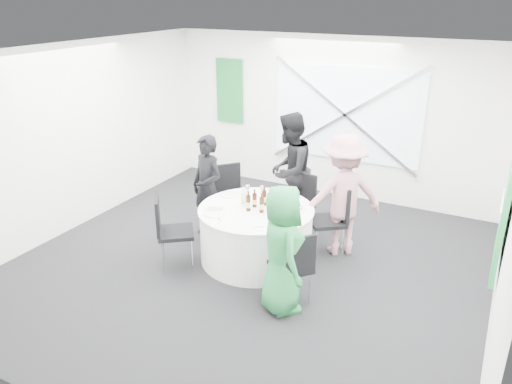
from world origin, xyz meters
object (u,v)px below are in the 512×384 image
at_px(person_woman_pink, 343,195).
at_px(clear_water_bottle, 244,199).
at_px(chair_front_left, 168,226).
at_px(chair_back_right, 334,214).
at_px(chair_back_left, 230,192).
at_px(chair_front_right, 294,263).
at_px(banquet_table, 256,234).
at_px(person_man_back, 289,171).
at_px(green_water_bottle, 270,202).
at_px(chair_back, 300,200).
at_px(person_woman_green, 282,250).
at_px(person_man_back_left, 207,187).

xyz_separation_m(person_woman_pink, clear_water_bottle, (-1.15, -0.74, -0.00)).
bearing_deg(chair_front_left, chair_back_right, -90.39).
distance_m(chair_back_left, chair_front_right, 2.29).
height_order(chair_back_left, person_woman_pink, person_woman_pink).
distance_m(banquet_table, clear_water_bottle, 0.52).
relative_size(person_man_back, clear_water_bottle, 6.66).
bearing_deg(chair_back_left, chair_back_right, -51.62).
bearing_deg(person_man_back, green_water_bottle, 8.77).
xyz_separation_m(chair_back, chair_back_left, (-1.05, -0.29, 0.04)).
bearing_deg(banquet_table, person_woman_green, -48.11).
distance_m(chair_front_left, person_man_back, 2.13).
relative_size(banquet_table, green_water_bottle, 5.30).
bearing_deg(clear_water_bottle, green_water_bottle, 8.41).
bearing_deg(banquet_table, person_woman_pink, 37.32).
height_order(person_man_back_left, person_woman_green, person_man_back_left).
bearing_deg(person_man_back_left, person_woman_green, -16.03).
bearing_deg(green_water_bottle, banquet_table, -163.58).
xyz_separation_m(chair_front_left, person_man_back_left, (-0.04, 1.03, 0.18)).
xyz_separation_m(chair_back_left, green_water_bottle, (1.02, -0.68, 0.29)).
xyz_separation_m(chair_back_left, person_woman_pink, (1.80, 0.00, 0.28)).
bearing_deg(person_man_back, chair_back_right, 56.31).
bearing_deg(person_woman_green, chair_back, -25.08).
bearing_deg(chair_back_right, person_man_back, -157.47).
bearing_deg(person_woman_pink, chair_back, -58.37).
height_order(chair_back, person_woman_green, person_woman_green).
height_order(chair_back, person_man_back, person_man_back).
distance_m(person_man_back, green_water_bottle, 1.18).
height_order(person_woman_green, clear_water_bottle, person_woman_green).
height_order(chair_back_right, person_man_back_left, person_man_back_left).
height_order(banquet_table, person_man_back_left, person_man_back_left).
height_order(chair_back_left, person_man_back, person_man_back).
bearing_deg(chair_back_left, person_woman_pink, -48.76).
bearing_deg(chair_back_left, chair_front_right, -89.66).
xyz_separation_m(chair_back_left, person_man_back, (0.78, 0.48, 0.32)).
bearing_deg(person_woman_pink, green_water_bottle, 3.65).
xyz_separation_m(person_man_back_left, person_woman_green, (1.77, -1.20, -0.02)).
height_order(chair_back_right, clear_water_bottle, clear_water_bottle).
bearing_deg(banquet_table, person_man_back, 92.63).
xyz_separation_m(banquet_table, chair_front_right, (0.89, -0.76, 0.17)).
bearing_deg(chair_back_left, banquet_table, -90.00).
height_order(chair_back_left, clear_water_bottle, clear_water_bottle).
bearing_deg(person_woman_green, chair_front_right, -82.67).
height_order(chair_back, chair_front_left, chair_front_left).
relative_size(chair_back_left, chair_front_right, 1.06).
distance_m(chair_back, person_man_back_left, 1.40).
height_order(chair_front_right, chair_front_left, chair_front_left).
relative_size(chair_front_right, green_water_bottle, 3.21).
height_order(chair_front_right, clear_water_bottle, clear_water_bottle).
bearing_deg(banquet_table, clear_water_bottle, -179.62).
distance_m(person_man_back_left, person_man_back, 1.29).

